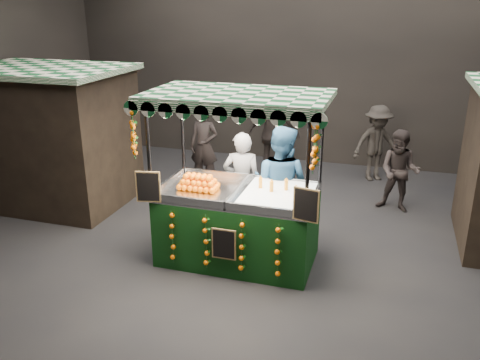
% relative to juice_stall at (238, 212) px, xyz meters
% --- Properties ---
extents(ground, '(12.00, 12.00, 0.00)m').
position_rel_juice_stall_xyz_m(ground, '(0.26, 0.27, -0.79)').
color(ground, black).
rests_on(ground, ground).
extents(market_hall, '(12.10, 10.10, 5.05)m').
position_rel_juice_stall_xyz_m(market_hall, '(0.26, 0.27, 2.59)').
color(market_hall, black).
rests_on(market_hall, ground).
extents(neighbour_stall_left, '(3.00, 2.20, 2.60)m').
position_rel_juice_stall_xyz_m(neighbour_stall_left, '(-4.14, 1.27, 0.52)').
color(neighbour_stall_left, black).
rests_on(neighbour_stall_left, ground).
extents(juice_stall, '(2.64, 1.55, 2.56)m').
position_rel_juice_stall_xyz_m(juice_stall, '(0.00, 0.00, 0.00)').
color(juice_stall, black).
rests_on(juice_stall, ground).
extents(vendor_grey, '(0.71, 0.54, 1.74)m').
position_rel_juice_stall_xyz_m(vendor_grey, '(-0.24, 1.01, 0.08)').
color(vendor_grey, gray).
rests_on(vendor_grey, ground).
extents(vendor_blue, '(1.08, 0.92, 1.95)m').
position_rel_juice_stall_xyz_m(vendor_blue, '(0.45, 0.82, 0.18)').
color(vendor_blue, navy).
rests_on(vendor_blue, ground).
extents(shopper_0, '(0.63, 0.43, 1.70)m').
position_rel_juice_stall_xyz_m(shopper_0, '(-1.68, 3.00, 0.06)').
color(shopper_0, black).
rests_on(shopper_0, ground).
extents(shopper_1, '(0.86, 0.73, 1.55)m').
position_rel_juice_stall_xyz_m(shopper_1, '(2.27, 2.71, -0.02)').
color(shopper_1, '#2E2625').
rests_on(shopper_1, ground).
extents(shopper_2, '(1.15, 0.50, 1.94)m').
position_rel_juice_stall_xyz_m(shopper_2, '(-0.39, 3.90, 0.18)').
color(shopper_2, black).
rests_on(shopper_2, ground).
extents(shopper_3, '(1.23, 1.07, 1.65)m').
position_rel_juice_stall_xyz_m(shopper_3, '(1.78, 4.34, 0.03)').
color(shopper_3, '#2B2623').
rests_on(shopper_3, ground).
extents(shopper_4, '(0.83, 0.54, 1.68)m').
position_rel_juice_stall_xyz_m(shopper_4, '(-4.24, 2.63, 0.05)').
color(shopper_4, black).
rests_on(shopper_4, ground).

